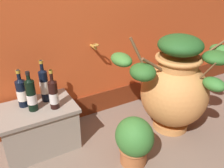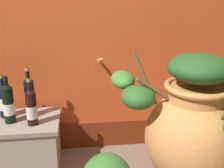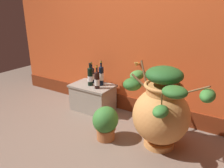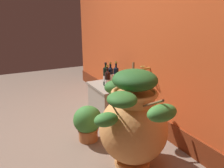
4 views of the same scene
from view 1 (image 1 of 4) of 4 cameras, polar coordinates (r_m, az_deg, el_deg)
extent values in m
cube|color=maroon|center=(2.46, -4.71, -4.72)|extent=(4.40, 0.02, 0.22)
cylinder|color=#B28433|center=(2.17, -4.41, 8.72)|extent=(0.02, 0.10, 0.02)
torus|color=#B28433|center=(2.12, -3.85, 9.12)|extent=(0.06, 0.06, 0.01)
cylinder|color=#D68E4C|center=(2.38, 13.48, -8.99)|extent=(0.32, 0.32, 0.06)
ellipsoid|color=#D68E4C|center=(2.21, 14.38, -2.11)|extent=(0.59, 0.59, 0.59)
cylinder|color=#D68E4C|center=(2.09, 15.22, 4.32)|extent=(0.33, 0.33, 0.12)
torus|color=#D68E4C|center=(2.07, 15.42, 5.87)|extent=(0.39, 0.39, 0.04)
cylinder|color=brown|center=(1.99, 21.41, 2.73)|extent=(0.04, 0.11, 0.18)
ellipsoid|color=#387A33|center=(2.01, 22.85, -0.05)|extent=(0.13, 0.19, 0.10)
cylinder|color=brown|center=(1.92, 9.49, 4.54)|extent=(0.21, 0.03, 0.15)
ellipsoid|color=#2D6628|center=(1.89, 7.26, 2.80)|extent=(0.20, 0.22, 0.13)
cylinder|color=brown|center=(2.02, 6.45, 6.44)|extent=(0.16, 0.11, 0.33)
ellipsoid|color=#428438|center=(2.02, 2.22, 5.76)|extent=(0.15, 0.24, 0.11)
cylinder|color=brown|center=(2.05, 21.90, 5.90)|extent=(0.10, 0.14, 0.11)
ellipsoid|color=#2D6628|center=(2.05, 23.39, 5.72)|extent=(0.22, 0.21, 0.10)
cylinder|color=brown|center=(2.24, 21.91, 7.21)|extent=(0.28, 0.07, 0.17)
ellipsoid|color=#387A33|center=(2.33, 24.20, 7.11)|extent=(0.13, 0.22, 0.11)
ellipsoid|color=#235623|center=(2.04, 15.81, 8.82)|extent=(0.37, 0.37, 0.16)
cube|color=#9E9384|center=(2.09, -16.82, -9.71)|extent=(0.57, 0.38, 0.38)
cube|color=gray|center=(1.99, -17.49, -5.68)|extent=(0.60, 0.40, 0.03)
cylinder|color=black|center=(1.99, -20.37, -2.16)|extent=(0.08, 0.08, 0.21)
cone|color=black|center=(1.94, -20.93, 0.92)|extent=(0.08, 0.08, 0.04)
cylinder|color=black|center=(1.93, -21.09, 1.79)|extent=(0.03, 0.03, 0.09)
cylinder|color=#B7932D|center=(1.91, -21.26, 2.73)|extent=(0.03, 0.03, 0.02)
cylinder|color=white|center=(2.00, -20.34, -2.37)|extent=(0.08, 0.08, 0.09)
cylinder|color=black|center=(1.90, -18.43, -2.68)|extent=(0.07, 0.07, 0.24)
cone|color=black|center=(1.84, -19.03, 0.94)|extent=(0.07, 0.07, 0.04)
cylinder|color=black|center=(1.83, -19.15, 1.67)|extent=(0.03, 0.03, 0.08)
cylinder|color=black|center=(1.82, -19.27, 2.42)|extent=(0.03, 0.03, 0.02)
cylinder|color=silver|center=(1.92, -18.33, -3.27)|extent=(0.07, 0.07, 0.08)
cylinder|color=black|center=(1.89, -13.56, -2.58)|extent=(0.07, 0.07, 0.22)
cone|color=black|center=(1.84, -13.97, 0.74)|extent=(0.07, 0.07, 0.04)
cylinder|color=black|center=(1.82, -14.10, 1.78)|extent=(0.02, 0.02, 0.10)
cylinder|color=#B7932D|center=(1.81, -14.23, 2.85)|extent=(0.03, 0.03, 0.02)
cylinder|color=silver|center=(1.90, -13.49, -3.14)|extent=(0.07, 0.07, 0.09)
cylinder|color=black|center=(2.00, -15.61, -0.55)|extent=(0.07, 0.07, 0.26)
cone|color=black|center=(1.94, -16.12, 3.11)|extent=(0.07, 0.07, 0.04)
cylinder|color=black|center=(1.93, -16.25, 4.05)|extent=(0.03, 0.03, 0.09)
cylinder|color=#B7932D|center=(1.92, -16.38, 5.00)|extent=(0.03, 0.03, 0.02)
cylinder|color=white|center=(2.00, -15.60, -0.63)|extent=(0.07, 0.07, 0.11)
cylinder|color=#B26638|center=(1.95, 5.08, -16.11)|extent=(0.20, 0.20, 0.14)
torus|color=#A45D33|center=(1.91, 5.15, -14.81)|extent=(0.23, 0.23, 0.02)
ellipsoid|color=#387A33|center=(1.83, 5.30, -12.20)|extent=(0.28, 0.31, 0.30)
camera|label=2|loc=(0.74, 66.16, -3.43)|focal=45.28mm
camera|label=3|loc=(2.12, 79.03, 5.95)|focal=34.76mm
camera|label=4|loc=(2.77, 53.71, 13.99)|focal=33.70mm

